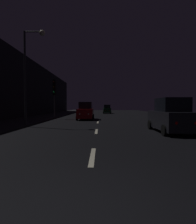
{
  "coord_description": "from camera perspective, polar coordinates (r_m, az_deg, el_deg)",
  "views": [
    {
      "loc": [
        0.26,
        -2.96,
        1.67
      ],
      "look_at": [
        0.01,
        15.9,
        1.03
      ],
      "focal_mm": 29.25,
      "sensor_mm": 36.0,
      "label": 1
    }
  ],
  "objects": [
    {
      "name": "traffic_light_far_left",
      "position": [
        23.57,
        -13.49,
        6.57
      ],
      "size": [
        0.36,
        0.48,
        4.93
      ],
      "rotation": [
        0.0,
        0.0,
        -1.74
      ],
      "color": "#38383A",
      "rests_on": "ground"
    },
    {
      "name": "ground",
      "position": [
        27.51,
        0.21,
        -1.55
      ],
      "size": [
        27.99,
        84.0,
        0.02
      ],
      "primitive_type": "cube",
      "color": "black"
    },
    {
      "name": "sidewalk_left",
      "position": [
        28.66,
        -15.58,
        -1.31
      ],
      "size": [
        4.4,
        84.0,
        0.15
      ],
      "primitive_type": "cube",
      "color": "#28282B",
      "rests_on": "ground"
    },
    {
      "name": "building_facade_left",
      "position": [
        26.35,
        -23.32,
        7.51
      ],
      "size": [
        0.8,
        63.0,
        8.59
      ],
      "primitive_type": "cube",
      "color": "black",
      "rests_on": "ground"
    },
    {
      "name": "car_parked_right_near",
      "position": [
        12.35,
        21.81,
        -1.36
      ],
      "size": [
        1.98,
        4.29,
        2.16
      ],
      "rotation": [
        0.0,
        0.0,
        1.57
      ],
      "color": "black",
      "rests_on": "ground"
    },
    {
      "name": "car_distant_taillights",
      "position": [
        39.53,
        2.82,
        0.79
      ],
      "size": [
        1.74,
        3.76,
        1.9
      ],
      "rotation": [
        0.0,
        0.0,
        1.57
      ],
      "color": "#0F3819",
      "rests_on": "ground"
    },
    {
      "name": "car_approaching_headlights",
      "position": [
        22.15,
        -3.9,
        0.14
      ],
      "size": [
        1.95,
        4.21,
        2.12
      ],
      "rotation": [
        0.0,
        0.0,
        -1.57
      ],
      "color": "maroon",
      "rests_on": "ground"
    },
    {
      "name": "streetlamp_overhead",
      "position": [
        15.78,
        -20.36,
        14.0
      ],
      "size": [
        1.7,
        0.44,
        7.6
      ],
      "color": "#2D2D30",
      "rests_on": "ground"
    },
    {
      "name": "lane_centerline",
      "position": [
        12.13,
        -0.49,
        -5.94
      ],
      "size": [
        0.16,
        14.51,
        0.01
      ],
      "color": "beige",
      "rests_on": "ground"
    }
  ]
}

